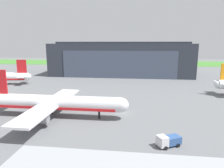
% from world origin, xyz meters
% --- Properties ---
extents(ground_plane, '(440.00, 440.00, 0.00)m').
position_xyz_m(ground_plane, '(0.00, 0.00, 0.00)').
color(ground_plane, slate).
extents(grass_field_strip, '(440.00, 56.00, 0.08)m').
position_xyz_m(grass_field_strip, '(0.00, 158.95, 0.04)').
color(grass_field_strip, '#448332').
rests_on(grass_field_strip, ground_plane).
extents(maintenance_hangar, '(87.78, 39.97, 21.28)m').
position_xyz_m(maintenance_hangar, '(-6.81, 80.97, 10.18)').
color(maintenance_hangar, '#2D333D').
rests_on(maintenance_hangar, ground_plane).
extents(airliner_near_left, '(41.73, 34.54, 13.04)m').
position_xyz_m(airliner_near_left, '(-19.08, -5.03, 3.94)').
color(airliner_near_left, silver).
rests_on(airliner_near_left, ground_plane).
extents(stair_truck, '(5.29, 4.22, 2.36)m').
position_xyz_m(stair_truck, '(10.44, -18.71, 1.22)').
color(stair_truck, silver).
rests_on(stair_truck, ground_plane).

